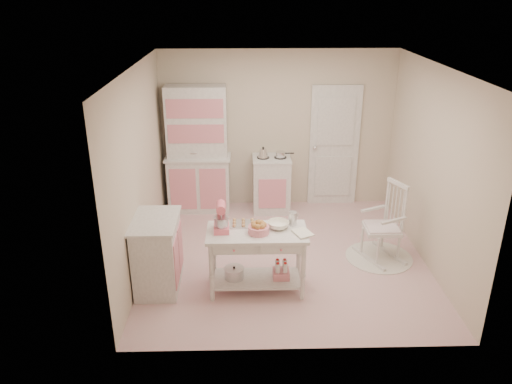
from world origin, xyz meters
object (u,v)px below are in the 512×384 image
(hutch, at_px, (198,150))
(stove, at_px, (271,184))
(stand_mixer, at_px, (221,218))
(bread_basket, at_px, (259,230))
(rocking_chair, at_px, (382,222))
(work_table, at_px, (257,260))
(base_cabinet, at_px, (158,253))

(hutch, relative_size, stove, 2.26)
(stand_mixer, height_order, bread_basket, stand_mixer)
(rocking_chair, relative_size, work_table, 0.92)
(bread_basket, bearing_deg, base_cabinet, 173.19)
(rocking_chair, bearing_deg, hutch, 122.28)
(rocking_chair, bearing_deg, bread_basket, 179.85)
(rocking_chair, bearing_deg, stove, 105.88)
(hutch, distance_m, rocking_chair, 3.16)
(bread_basket, bearing_deg, stand_mixer, 170.96)
(base_cabinet, height_order, bread_basket, base_cabinet)
(base_cabinet, relative_size, stand_mixer, 2.71)
(hutch, distance_m, work_table, 2.66)
(stand_mixer, bearing_deg, stove, 70.54)
(base_cabinet, bearing_deg, hutch, 82.06)
(rocking_chair, xyz_separation_m, bread_basket, (-1.70, -0.77, 0.30))
(hutch, xyz_separation_m, stove, (1.20, -0.05, -0.58))
(stove, height_order, base_cabinet, same)
(stove, distance_m, stand_mixer, 2.52)
(hutch, xyz_separation_m, rocking_chair, (2.61, -1.71, -0.49))
(base_cabinet, bearing_deg, work_table, -4.59)
(hutch, relative_size, base_cabinet, 2.26)
(hutch, xyz_separation_m, work_table, (0.89, -2.43, -0.64))
(base_cabinet, xyz_separation_m, stand_mixer, (0.80, -0.08, 0.51))
(stove, height_order, work_table, stove)
(stove, relative_size, work_table, 0.77)
(rocking_chair, height_order, stand_mixer, stand_mixer)
(bread_basket, bearing_deg, work_table, 111.80)
(stand_mixer, distance_m, bread_basket, 0.46)
(work_table, relative_size, stand_mixer, 3.53)
(bread_basket, bearing_deg, stove, 83.25)
(hutch, height_order, base_cabinet, hutch)
(stove, relative_size, stand_mixer, 2.71)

